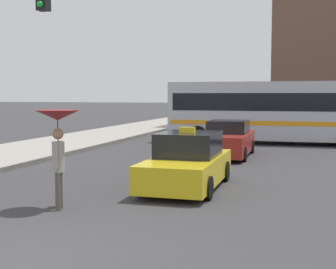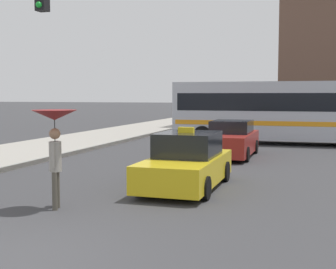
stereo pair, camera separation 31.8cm
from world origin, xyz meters
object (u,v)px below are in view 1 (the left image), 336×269
Objects in this scene: city_bus at (274,109)px; pedestrian_with_umbrella at (58,130)px; taxi at (188,163)px; sedan_red at (228,140)px.

pedestrian_with_umbrella is (-3.75, -16.29, -0.01)m from city_bus.
taxi is at bearing -50.38° from pedestrian_with_umbrella.
city_bus is (1.53, 6.00, 1.13)m from sedan_red.
city_bus reaches higher than taxi.
city_bus is at bearing -104.33° from sedan_red.
pedestrian_with_umbrella reaches higher than taxi.
city_bus reaches higher than sedan_red.
sedan_red is at bearing -28.98° from pedestrian_with_umbrella.
taxi is 0.38× the size of city_bus.
city_bus is 16.71m from pedestrian_with_umbrella.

